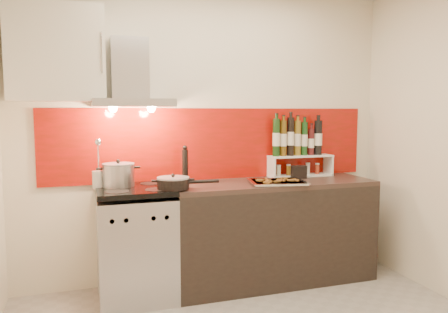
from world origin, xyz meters
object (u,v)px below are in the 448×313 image
object	(u,v)px
stock_pot	(118,175)
saute_pan	(174,183)
pepper_mill	(185,165)
range_stove	(136,245)
baking_tray	(277,182)
counter	(272,231)

from	to	relation	value
stock_pot	saute_pan	distance (m)	0.47
saute_pan	pepper_mill	distance (m)	0.31
range_stove	pepper_mill	xyz separation A→B (m)	(0.43, 0.10, 0.62)
stock_pot	saute_pan	xyz separation A→B (m)	(0.41, -0.24, -0.05)
saute_pan	baking_tray	bearing A→B (deg)	1.97
counter	pepper_mill	distance (m)	0.98
range_stove	stock_pot	xyz separation A→B (m)	(-0.12, 0.09, 0.56)
counter	baking_tray	world-z (taller)	baking_tray
counter	saute_pan	size ratio (longest dim) A/B	3.64
saute_pan	stock_pot	bearing A→B (deg)	149.41
saute_pan	pepper_mill	bearing A→B (deg)	59.73
stock_pot	baking_tray	xyz separation A→B (m)	(1.30, -0.21, -0.09)
saute_pan	baking_tray	size ratio (longest dim) A/B	0.94
range_stove	baking_tray	size ratio (longest dim) A/B	1.72
stock_pot	baking_tray	bearing A→B (deg)	-9.11
pepper_mill	range_stove	bearing A→B (deg)	-167.03
saute_pan	counter	bearing A→B (deg)	9.57
range_stove	pepper_mill	world-z (taller)	pepper_mill
range_stove	saute_pan	distance (m)	0.61
range_stove	stock_pot	bearing A→B (deg)	142.41
pepper_mill	baking_tray	xyz separation A→B (m)	(0.75, -0.22, -0.14)
saute_pan	pepper_mill	xyz separation A→B (m)	(0.15, 0.25, 0.10)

